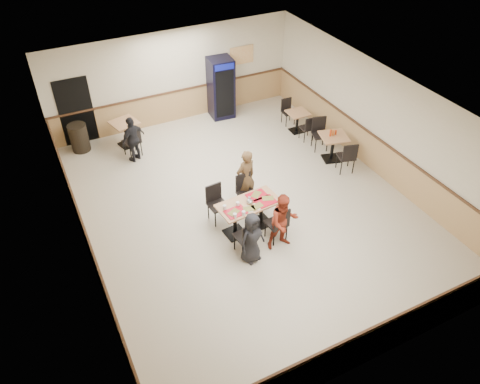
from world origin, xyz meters
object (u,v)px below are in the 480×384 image
diner_man_opposite (246,178)px  trash_bin (79,138)px  lone_diner (133,139)px  diner_woman_right (284,222)px  main_table (248,212)px  side_table_far (297,119)px  back_table (125,130)px  side_table_near (333,144)px  pepsi_cooler (221,88)px  diner_woman_left (252,238)px

diner_man_opposite → trash_bin: (-3.31, 4.42, -0.36)m
lone_diner → diner_woman_right: bearing=84.7°
main_table → side_table_far: bearing=39.4°
side_table_far → lone_diner: bearing=171.8°
lone_diner → back_table: 0.92m
diner_man_opposite → side_table_near: bearing=-179.3°
diner_woman_right → back_table: bearing=113.6°
back_table → trash_bin: size_ratio=1.06×
diner_woman_right → pepsi_cooler: bearing=82.5°
diner_woman_right → lone_diner: 5.37m
diner_woman_right → back_table: size_ratio=1.62×
diner_woman_left → side_table_far: bearing=32.2°
side_table_near → side_table_far: bearing=91.8°
diner_woman_left → lone_diner: size_ratio=0.93×
diner_woman_left → diner_woman_right: size_ratio=0.89×
lone_diner → side_table_far: lone_diner is taller
diner_woman_left → main_table: bearing=51.0°
side_table_near → back_table: size_ratio=1.01×
back_table → trash_bin: trash_bin is taller
diner_man_opposite → lone_diner: diner_man_opposite is taller
diner_woman_right → lone_diner: size_ratio=1.04×
diner_woman_right → side_table_far: 5.24m
main_table → diner_man_opposite: 1.05m
side_table_far → back_table: (-5.08, 1.63, 0.08)m
side_table_far → back_table: 5.33m
side_table_far → trash_bin: size_ratio=0.79×
side_table_far → diner_woman_right: bearing=-125.8°
diner_woman_right → diner_man_opposite: diner_man_opposite is taller
diner_woman_right → side_table_near: bearing=42.6°
side_table_far → back_table: back_table is taller
main_table → diner_woman_left: diner_woman_left is taller
side_table_near → back_table: side_table_near is taller
lone_diner → side_table_near: 5.73m
lone_diner → main_table: bearing=83.7°
diner_woman_left → side_table_far: 5.82m
back_table → side_table_far: bearing=-17.8°
main_table → back_table: 5.25m
diner_woman_right → pepsi_cooler: size_ratio=0.73×
lone_diner → pepsi_cooler: pepsi_cooler is taller
diner_man_opposite → back_table: 4.54m
back_table → diner_woman_left: bearing=-78.8°
diner_woman_right → side_table_far: size_ratio=2.16×
back_table → trash_bin: 1.38m
diner_woman_left → pepsi_cooler: 6.71m
diner_woman_left → trash_bin: size_ratio=1.52×
side_table_near → pepsi_cooler: (-1.77, 3.84, 0.47)m
diner_woman_left → trash_bin: 6.78m
diner_woman_left → side_table_near: (3.96, 2.50, -0.12)m
diner_man_opposite → side_table_far: diner_man_opposite is taller
diner_woman_right → pepsi_cooler: pepsi_cooler is taller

